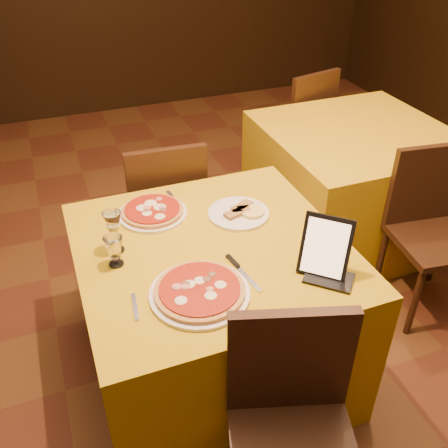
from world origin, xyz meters
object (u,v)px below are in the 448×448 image
object	(u,v)px
chair_side_near	(437,240)
pizza_far	(153,212)
pizza_near	(200,292)
main_table	(212,311)
chair_main_far	(164,207)
side_table	(351,184)
chair_side_far	(294,126)
tablet	(326,247)
water_glass	(114,251)
wine_glass	(114,232)

from	to	relation	value
chair_side_near	pizza_far	distance (m)	1.49
chair_side_near	pizza_near	distance (m)	1.45
pizza_near	pizza_far	bearing A→B (deg)	92.83
main_table	chair_main_far	bearing A→B (deg)	90.00
chair_main_far	chair_side_near	bearing A→B (deg)	150.74
chair_main_far	chair_side_near	distance (m)	1.50
main_table	side_table	distance (m)	1.47
pizza_near	pizza_far	world-z (taller)	same
side_table	chair_side_far	distance (m)	0.82
chair_main_far	pizza_far	size ratio (longest dim) A/B	2.91
main_table	chair_main_far	size ratio (longest dim) A/B	1.21
main_table	chair_side_near	bearing A→B (deg)	-0.25
chair_side_near	pizza_far	world-z (taller)	chair_side_near
pizza_far	tablet	size ratio (longest dim) A/B	1.28
chair_side_far	main_table	bearing A→B (deg)	38.39
chair_side_far	water_glass	size ratio (longest dim) A/B	7.00
wine_glass	pizza_far	bearing A→B (deg)	45.71
side_table	chair_side_far	xyz separation A→B (m)	(0.00, 0.82, 0.08)
pizza_far	wine_glass	xyz separation A→B (m)	(-0.20, -0.21, 0.08)
side_table	wine_glass	bearing A→B (deg)	-157.48
main_table	pizza_far	xyz separation A→B (m)	(-0.17, 0.32, 0.39)
chair_main_far	tablet	size ratio (longest dim) A/B	3.73
pizza_far	water_glass	distance (m)	0.38
water_glass	side_table	bearing A→B (deg)	24.89
side_table	chair_side_near	bearing A→B (deg)	-90.00
chair_side_far	pizza_far	xyz separation A→B (m)	(-1.42, -1.28, 0.31)
chair_main_far	pizza_near	bearing A→B (deg)	86.88
wine_glass	water_glass	distance (m)	0.10
water_glass	tablet	bearing A→B (deg)	-24.08
water_glass	tablet	xyz separation A→B (m)	(0.74, -0.33, 0.06)
main_table	water_glass	distance (m)	0.59
tablet	water_glass	bearing A→B (deg)	-160.98
side_table	chair_side_far	world-z (taller)	chair_side_far
chair_side_near	pizza_near	world-z (taller)	chair_side_near
main_table	tablet	xyz separation A→B (m)	(0.35, -0.31, 0.49)
chair_side_near	tablet	world-z (taller)	tablet
chair_side_near	pizza_far	bearing A→B (deg)	174.64
main_table	chair_main_far	distance (m)	0.83
main_table	pizza_far	distance (m)	0.53
main_table	pizza_near	size ratio (longest dim) A/B	2.95
pizza_far	pizza_near	bearing A→B (deg)	-87.17
side_table	chair_side_far	size ratio (longest dim) A/B	1.21
pizza_near	pizza_far	xyz separation A→B (m)	(-0.03, 0.59, -0.00)
side_table	water_glass	distance (m)	1.86
chair_side_near	side_table	bearing A→B (deg)	97.41
side_table	chair_main_far	size ratio (longest dim) A/B	1.21
tablet	side_table	bearing A→B (deg)	93.54
main_table	chair_side_near	world-z (taller)	chair_side_near
chair_side_near	wine_glass	world-z (taller)	wine_glass
chair_side_far	wine_glass	xyz separation A→B (m)	(-1.62, -1.49, 0.39)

